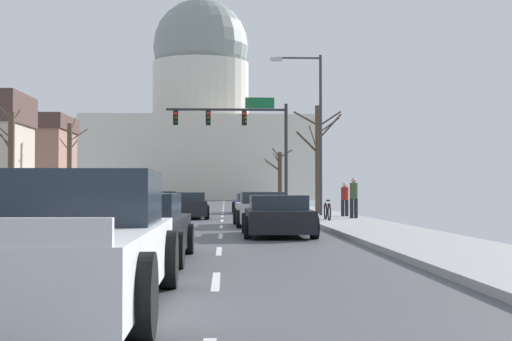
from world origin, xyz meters
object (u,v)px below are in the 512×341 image
at_px(sedan_near_02, 261,210).
at_px(sedan_oncoming_00, 152,201).
at_px(sedan_near_03, 278,217).
at_px(signal_gantry, 244,128).
at_px(bicycle_parked, 327,211).
at_px(sedan_near_00, 250,204).
at_px(street_lamp_right, 314,119).
at_px(sedan_oncoming_01, 167,198).
at_px(pedestrian_00, 345,198).
at_px(sedan_near_04, 136,229).
at_px(sedan_near_01, 188,206).
at_px(pedestrian_01, 354,196).
at_px(pickup_truck_near_05, 71,246).

height_order(sedan_near_02, sedan_oncoming_00, sedan_near_02).
height_order(sedan_near_02, sedan_near_03, sedan_near_02).
xyz_separation_m(signal_gantry, bicycle_parked, (2.93, -17.48, -4.88)).
height_order(sedan_near_00, sedan_near_03, sedan_near_03).
height_order(street_lamp_right, sedan_oncoming_01, street_lamp_right).
bearing_deg(sedan_near_03, sedan_oncoming_01, 98.95).
height_order(sedan_oncoming_00, sedan_oncoming_01, sedan_oncoming_01).
height_order(sedan_near_00, sedan_oncoming_01, sedan_oncoming_01).
distance_m(sedan_near_02, pedestrian_00, 7.26).
relative_size(sedan_near_04, bicycle_parked, 2.65).
xyz_separation_m(sedan_near_01, sedan_near_03, (3.30, -13.10, -0.02)).
xyz_separation_m(sedan_oncoming_00, pedestrian_00, (10.93, -20.10, 0.46)).
xyz_separation_m(sedan_near_03, sedan_near_04, (-3.25, -7.26, 0.04)).
distance_m(street_lamp_right, bicycle_parked, 6.63).
bearing_deg(pedestrian_01, sedan_oncoming_00, 116.05).
height_order(sedan_near_02, sedan_near_04, sedan_near_04).
bearing_deg(sedan_near_04, pickup_truck_near_05, -90.85).
relative_size(sedan_near_00, sedan_near_01, 0.96).
height_order(street_lamp_right, sedan_near_02, street_lamp_right).
bearing_deg(signal_gantry, sedan_oncoming_00, 135.19).
xyz_separation_m(sedan_near_01, sedan_near_02, (3.11, -7.27, 0.02)).
xyz_separation_m(pickup_truck_near_05, pedestrian_00, (7.29, 24.41, 0.29)).
distance_m(sedan_near_04, pickup_truck_near_05, 5.37).
relative_size(sedan_near_02, sedan_near_04, 0.92).
bearing_deg(sedan_near_03, street_lamp_right, 78.30).
relative_size(sedan_near_01, bicycle_parked, 2.65).
height_order(sedan_near_00, sedan_near_01, sedan_near_01).
relative_size(sedan_near_00, sedan_near_04, 0.96).
height_order(sedan_oncoming_00, pedestrian_01, pedestrian_01).
distance_m(sedan_near_04, bicycle_parked, 16.17).
xyz_separation_m(sedan_near_01, sedan_oncoming_01, (-3.47, 29.93, -0.00)).
bearing_deg(street_lamp_right, sedan_oncoming_01, 107.42).
bearing_deg(pickup_truck_near_05, sedan_near_00, 84.45).
relative_size(street_lamp_right, sedan_near_04, 1.64).
bearing_deg(sedan_near_01, street_lamp_right, -1.83).
height_order(signal_gantry, street_lamp_right, street_lamp_right).
bearing_deg(bicycle_parked, sedan_near_01, 138.10).
distance_m(signal_gantry, sedan_near_03, 25.75).
height_order(sedan_near_00, sedan_near_02, sedan_near_02).
bearing_deg(sedan_oncoming_01, sedan_near_01, -83.38).
relative_size(sedan_near_01, pedestrian_01, 2.70).
bearing_deg(pedestrian_01, sedan_near_04, -113.32).
bearing_deg(sedan_near_04, pedestrian_01, 66.68).
bearing_deg(pickup_truck_near_05, signal_gantry, 85.50).
bearing_deg(sedan_near_00, pedestrian_01, -69.74).
distance_m(sedan_near_01, sedan_near_02, 7.90).
bearing_deg(sedan_near_01, sedan_oncoming_01, 96.62).
relative_size(street_lamp_right, sedan_oncoming_01, 1.66).
distance_m(street_lamp_right, sedan_oncoming_01, 31.84).
distance_m(pickup_truck_near_05, sedan_oncoming_01, 55.77).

